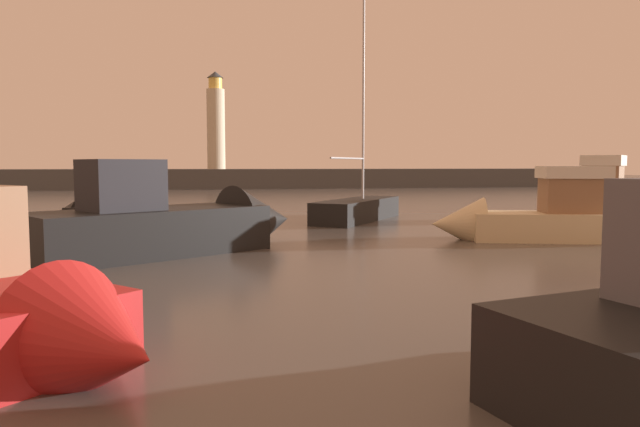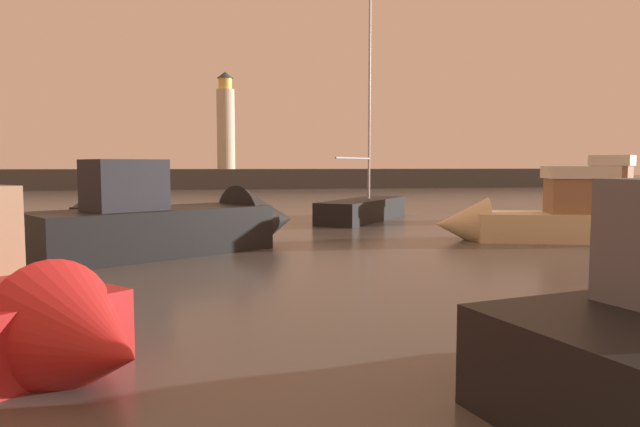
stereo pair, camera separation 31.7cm
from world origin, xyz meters
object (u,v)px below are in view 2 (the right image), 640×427
at_px(lighthouse, 226,123).
at_px(sailboat_moored, 363,209).
at_px(motorboat_5, 617,199).
at_px(motorboat_1, 191,223).
at_px(motorboat_0, 532,218).
at_px(motorboat_4, 113,213).

bearing_deg(lighthouse, sailboat_moored, -81.39).
bearing_deg(motorboat_5, motorboat_1, -158.17).
xyz_separation_m(motorboat_0, motorboat_5, (9.53, 8.24, 0.15)).
distance_m(motorboat_5, sailboat_moored, 13.81).
relative_size(motorboat_0, motorboat_1, 0.83).
height_order(motorboat_5, sailboat_moored, sailboat_moored).
bearing_deg(lighthouse, motorboat_5, -64.77).
xyz_separation_m(motorboat_1, sailboat_moored, (8.05, 9.24, -0.31)).
bearing_deg(sailboat_moored, lighthouse, 98.61).
bearing_deg(motorboat_0, motorboat_5, 40.88).
relative_size(lighthouse, motorboat_1, 1.25).
height_order(motorboat_0, motorboat_5, motorboat_5).
height_order(motorboat_1, motorboat_4, motorboat_1).
bearing_deg(motorboat_1, motorboat_5, 21.83).
relative_size(motorboat_1, motorboat_5, 1.27).
bearing_deg(motorboat_0, lighthouse, 101.81).
xyz_separation_m(motorboat_5, sailboat_moored, (-13.80, 0.49, -0.38)).
bearing_deg(sailboat_moored, motorboat_1, -131.05).
bearing_deg(sailboat_moored, motorboat_5, -2.03).
xyz_separation_m(lighthouse, motorboat_4, (-5.42, -43.87, -7.05)).
bearing_deg(motorboat_5, motorboat_0, -139.12).
bearing_deg(motorboat_4, motorboat_1, -64.00).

